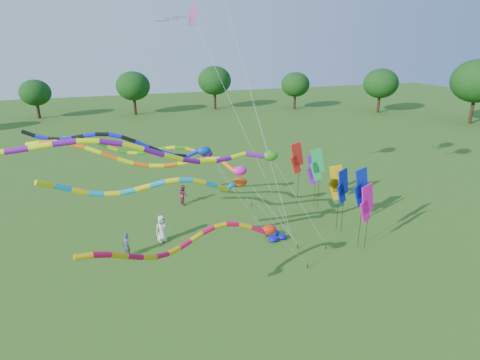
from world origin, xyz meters
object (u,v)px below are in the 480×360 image
object	(u,v)px
blue_nylon_heap	(277,235)
person_c	(183,195)
tube_kite_orange	(163,160)
person_a	(162,229)
tube_kite_red	(210,238)
person_b	(126,245)

from	to	relation	value
blue_nylon_heap	person_c	xyz separation A→B (m)	(-4.64, 7.63, 0.57)
tube_kite_orange	person_a	bearing A→B (deg)	112.45
tube_kite_red	person_a	xyz separation A→B (m)	(-1.19, 7.65, -2.93)
tube_kite_red	person_b	bearing A→B (deg)	102.72
person_b	person_a	bearing A→B (deg)	81.82
tube_kite_red	person_c	size ratio (longest dim) A/B	7.26
tube_kite_red	blue_nylon_heap	distance (m)	8.99
tube_kite_orange	person_b	size ratio (longest dim) A/B	9.42
blue_nylon_heap	tube_kite_orange	bearing A→B (deg)	175.93
blue_nylon_heap	person_b	xyz separation A→B (m)	(-9.48, 0.73, 0.55)
tube_kite_red	person_b	world-z (taller)	tube_kite_red
tube_kite_red	person_a	distance (m)	8.28
tube_kite_red	tube_kite_orange	distance (m)	6.57
tube_kite_orange	person_a	xyz separation A→B (m)	(-0.16, 1.50, -4.98)
tube_kite_orange	person_c	bearing A→B (deg)	88.11
tube_kite_red	blue_nylon_heap	bearing A→B (deg)	27.37
tube_kite_red	blue_nylon_heap	xyz separation A→B (m)	(5.98, 5.65, -3.62)
tube_kite_orange	person_b	distance (m)	5.68
tube_kite_orange	blue_nylon_heap	xyz separation A→B (m)	(7.01, -0.50, -5.66)
person_b	person_c	size ratio (longest dim) A/B	0.97
tube_kite_orange	person_c	size ratio (longest dim) A/B	9.15
person_a	person_c	bearing A→B (deg)	51.32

